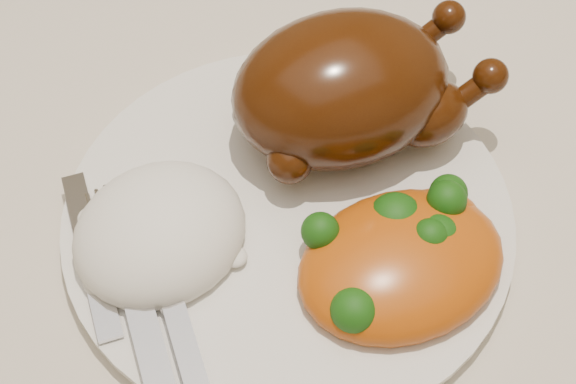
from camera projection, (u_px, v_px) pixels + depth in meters
dining_table at (173, 273)px, 0.61m from camera, size 1.60×0.90×0.76m
tablecloth at (161, 219)px, 0.55m from camera, size 1.73×1.03×0.18m
dinner_plate at (288, 216)px, 0.50m from camera, size 0.36×0.36×0.01m
roast_chicken at (348, 88)px, 0.50m from camera, size 0.18×0.14×0.09m
rice_mound at (160, 233)px, 0.48m from camera, size 0.12×0.11×0.06m
mac_and_cheese at (405, 255)px, 0.47m from camera, size 0.14×0.11×0.05m
cutlery at (147, 315)px, 0.45m from camera, size 0.06×0.18×0.01m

